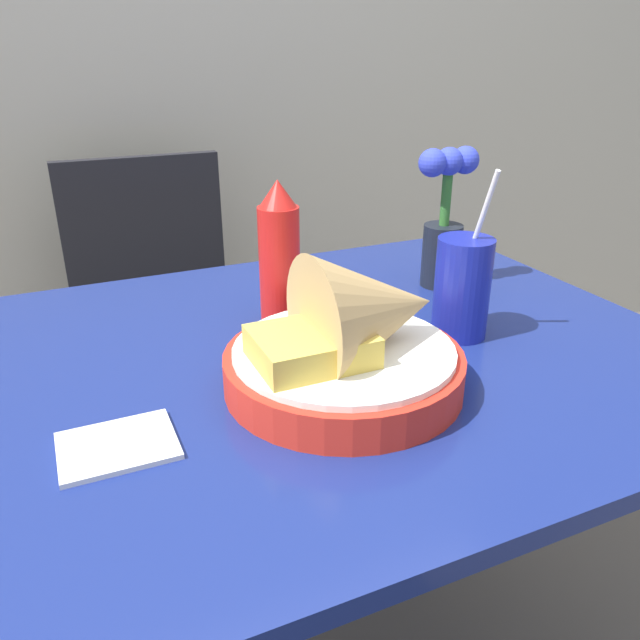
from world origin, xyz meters
name	(u,v)px	position (x,y,z in m)	size (l,w,h in m)	color
dining_table	(310,416)	(0.00, 0.00, 0.62)	(1.05, 0.80, 0.73)	navy
chair_far_window	(158,305)	(-0.08, 0.79, 0.51)	(0.40, 0.40, 0.87)	black
food_basket	(356,341)	(0.02, -0.11, 0.79)	(0.30, 0.30, 0.18)	red
ketchup_bottle	(278,256)	(0.00, 0.11, 0.84)	(0.06, 0.06, 0.22)	red
drink_cup	(462,291)	(0.22, -0.04, 0.80)	(0.08, 0.08, 0.24)	#192399
flower_vase	(444,221)	(0.31, 0.15, 0.85)	(0.11, 0.07, 0.24)	black
napkin	(118,446)	(-0.28, -0.13, 0.73)	(0.12, 0.10, 0.01)	white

